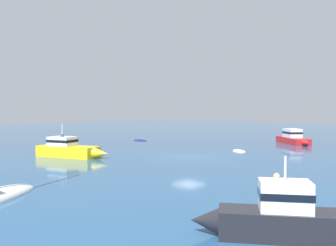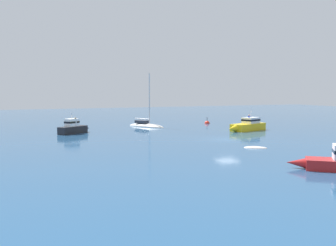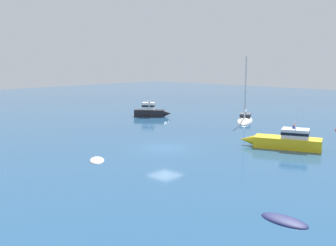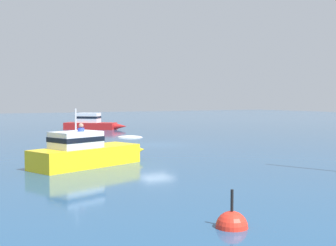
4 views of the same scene
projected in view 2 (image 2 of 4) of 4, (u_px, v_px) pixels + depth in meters
The scene contains 6 objects.
ground_plane at pixel (227, 139), 45.35m from camera, with size 160.00×160.00×0.00m, color navy.
dinghy at pixel (255, 148), 38.74m from camera, with size 2.27×2.50×0.35m.
yacht at pixel (146, 126), 60.96m from camera, with size 6.98×4.86×8.72m.
motor_cruiser at pixel (248, 125), 55.14m from camera, with size 3.85×7.23×2.94m.
powerboat at pixel (74, 128), 51.51m from camera, with size 3.82×4.82×2.78m.
channel_buoy at pixel (207, 123), 66.55m from camera, with size 0.87×0.87×1.45m.
Camera 2 is at (-38.73, 23.94, 5.78)m, focal length 42.18 mm.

